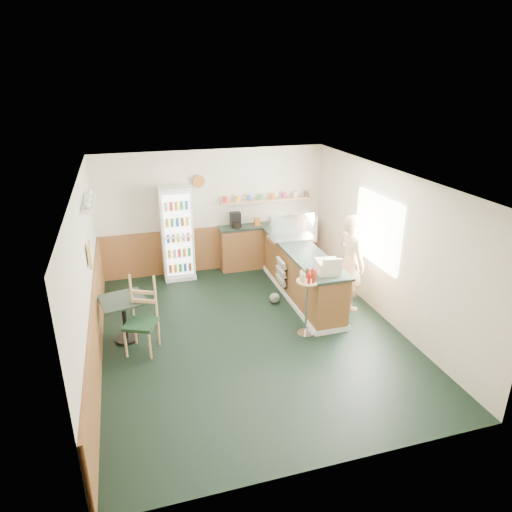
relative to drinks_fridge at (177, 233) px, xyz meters
name	(u,v)px	position (x,y,z in m)	size (l,w,h in m)	color
ground	(251,334)	(0.85, -2.74, -1.00)	(6.00, 6.00, 0.00)	black
room_envelope	(226,238)	(0.62, -2.01, 0.52)	(5.04, 6.02, 2.72)	beige
service_counter	(301,276)	(2.20, -1.67, -0.54)	(0.68, 3.01, 1.01)	brown
back_counter	(267,243)	(2.04, 0.06, -0.46)	(2.24, 0.42, 1.69)	brown
drinks_fridge	(177,233)	(0.00, 0.00, 0.00)	(0.66, 0.55, 2.01)	white
display_case	(292,228)	(2.20, -1.09, 0.27)	(0.93, 0.48, 0.53)	silver
cash_register	(328,267)	(2.20, -2.81, 0.11)	(0.37, 0.39, 0.22)	beige
shopkeeper	(351,262)	(2.90, -2.33, -0.08)	(0.62, 0.44, 1.85)	tan
condiment_stand	(307,293)	(1.76, -3.01, -0.22)	(0.38, 0.38, 1.17)	silver
newspaper_rack	(281,272)	(1.84, -1.48, -0.51)	(0.09, 0.45, 0.53)	black
cafe_table	(124,311)	(-1.20, -2.33, -0.47)	(0.83, 0.83, 0.76)	black
cafe_chair	(140,312)	(-0.95, -2.65, -0.36)	(0.61, 0.62, 1.25)	#15301C
dog_doorstop	(275,298)	(1.62, -1.78, -0.89)	(0.20, 0.25, 0.24)	gray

